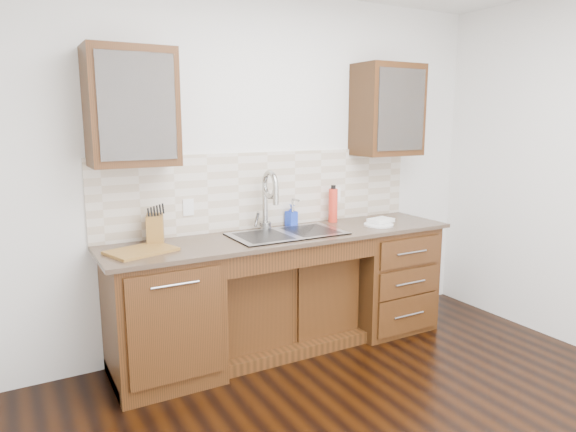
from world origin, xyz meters
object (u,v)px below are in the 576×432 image
knife_block (155,229)px  soap_bottle (291,215)px  water_bottle (333,205)px  cutting_board (141,251)px  plate (379,225)px

knife_block → soap_bottle: bearing=20.7°
water_bottle → knife_block: 1.49m
soap_bottle → cutting_board: 1.29m
plate → knife_block: (-1.73, 0.27, 0.09)m
water_bottle → plate: (0.24, -0.30, -0.13)m
soap_bottle → knife_block: bearing=170.3°
knife_block → cutting_board: 0.26m
water_bottle → knife_block: (-1.49, -0.03, -0.04)m
water_bottle → cutting_board: (-1.63, -0.23, -0.13)m
water_bottle → plate: water_bottle is taller
soap_bottle → water_bottle: water_bottle is taller
plate → water_bottle: bearing=128.1°
plate → knife_block: bearing=171.0°
plate → knife_block: size_ratio=1.19×
plate → knife_block: knife_block is taller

